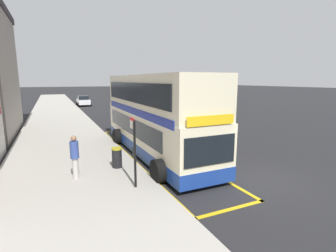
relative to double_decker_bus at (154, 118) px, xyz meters
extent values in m
plane|color=black|center=(2.46, 26.72, -2.06)|extent=(260.00, 260.00, 0.00)
cube|color=#A39E93|center=(-4.54, 26.72, -1.99)|extent=(6.00, 76.00, 0.14)
cube|color=beige|center=(0.01, 0.01, -0.71)|extent=(2.48, 10.98, 2.30)
cube|color=beige|center=(0.01, 0.01, 1.39)|extent=(2.46, 10.76, 1.90)
cube|color=navy|center=(0.01, 0.01, -1.56)|extent=(2.50, 11.00, 0.60)
cube|color=navy|center=(0.01, 0.01, 0.46)|extent=(2.51, 10.10, 0.36)
cube|color=black|center=(-1.25, 0.41, -0.41)|extent=(0.04, 8.78, 0.90)
cube|color=black|center=(-1.25, 0.01, 1.44)|extent=(0.04, 9.66, 1.00)
cube|color=black|center=(0.01, -5.50, -0.46)|extent=(2.18, 0.04, 1.10)
cube|color=yellow|center=(0.01, -5.50, 0.66)|extent=(1.98, 0.04, 0.36)
cylinder|color=black|center=(-1.32, -3.94, -1.56)|extent=(0.56, 1.00, 1.00)
cylinder|color=black|center=(1.34, -3.94, -1.56)|extent=(0.56, 1.00, 1.00)
cylinder|color=black|center=(-1.32, 3.03, -1.56)|extent=(0.56, 1.00, 1.00)
cylinder|color=black|center=(1.34, 3.03, -1.56)|extent=(0.56, 1.00, 1.00)
cube|color=gold|center=(-1.46, 0.12, -2.06)|extent=(0.16, 14.23, 0.01)
cube|color=gold|center=(1.23, 0.12, -2.06)|extent=(0.16, 14.23, 0.01)
cube|color=gold|center=(-0.12, -6.91, -2.06)|extent=(2.86, 0.16, 0.01)
cube|color=gold|center=(-0.12, 7.16, -2.06)|extent=(2.86, 0.16, 0.01)
cylinder|color=black|center=(-2.46, -4.24, -0.65)|extent=(0.09, 0.09, 2.55)
cube|color=silver|center=(-2.46, -3.98, 0.45)|extent=(0.05, 0.42, 0.30)
cube|color=red|center=(-2.46, -3.98, 0.65)|extent=(0.05, 0.42, 0.10)
cube|color=black|center=(-2.46, -4.14, -0.62)|extent=(0.06, 0.28, 0.40)
cube|color=#196066|center=(5.49, 11.08, -1.40)|extent=(1.76, 4.20, 0.72)
cube|color=black|center=(5.49, 10.98, -0.74)|extent=(1.52, 1.90, 0.60)
cylinder|color=black|center=(4.56, 12.39, -1.76)|extent=(0.22, 0.60, 0.60)
cylinder|color=black|center=(6.43, 12.39, -1.76)|extent=(0.22, 0.60, 0.60)
cylinder|color=black|center=(4.56, 9.78, -1.76)|extent=(0.22, 0.60, 0.60)
cylinder|color=black|center=(6.43, 9.78, -1.76)|extent=(0.22, 0.60, 0.60)
cube|color=silver|center=(-0.38, 30.06, -1.40)|extent=(1.76, 4.20, 0.72)
cube|color=black|center=(-0.38, 29.96, -0.74)|extent=(1.52, 1.90, 0.60)
cylinder|color=black|center=(-1.32, 31.36, -1.76)|extent=(0.22, 0.60, 0.60)
cylinder|color=black|center=(0.55, 31.36, -1.76)|extent=(0.22, 0.60, 0.60)
cylinder|color=black|center=(-1.32, 28.76, -1.76)|extent=(0.22, 0.60, 0.60)
cylinder|color=black|center=(0.55, 28.76, -1.76)|extent=(0.22, 0.60, 0.60)
cylinder|color=#B7B2AD|center=(-4.44, -2.43, -1.48)|extent=(0.24, 0.24, 0.88)
cylinder|color=#33478C|center=(-4.44, -2.43, -0.69)|extent=(0.34, 0.34, 0.70)
sphere|color=#8C664C|center=(-4.44, -2.43, -0.22)|extent=(0.24, 0.24, 0.24)
cylinder|color=black|center=(-2.57, -1.77, -1.50)|extent=(0.45, 0.45, 0.85)
cylinder|color=#A5991E|center=(-2.57, -1.77, -1.03)|extent=(0.48, 0.48, 0.08)
camera|label=1|loc=(-5.13, -12.90, 2.08)|focal=26.92mm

